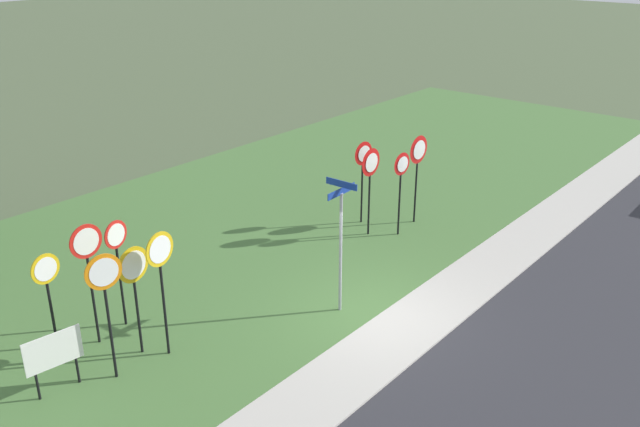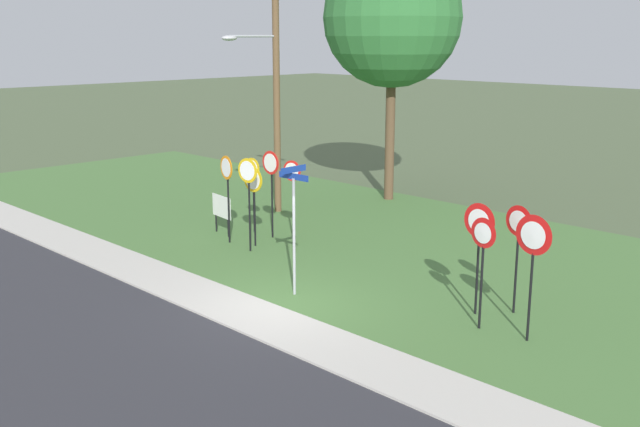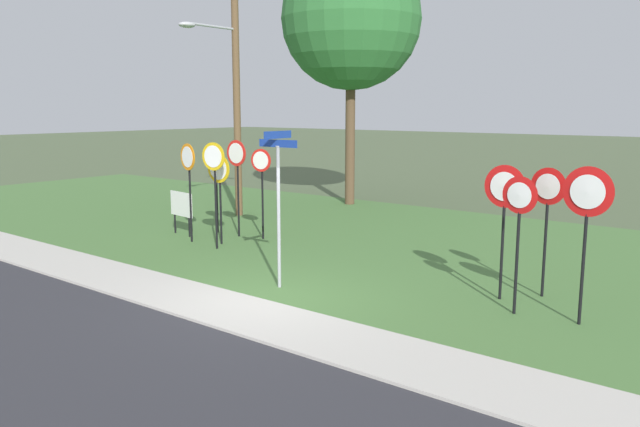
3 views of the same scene
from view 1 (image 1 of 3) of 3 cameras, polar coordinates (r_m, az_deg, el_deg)
The scene contains 16 objects.
ground_plane at distance 15.69m, azimuth 4.89°, elevation -8.70°, with size 160.00×160.00×0.00m, color #4C5B3D.
road_asphalt at distance 14.02m, azimuth 21.64°, elevation -14.68°, with size 44.00×6.40×0.01m, color #2D2D33.
sidewalk_strip at distance 15.31m, azimuth 7.37°, elevation -9.56°, with size 44.00×1.60×0.06m, color #BCB7AD.
grass_median at distance 19.30m, azimuth -9.80°, elevation -2.59°, with size 44.00×12.00×0.04m, color #477038.
stop_sign_near_left at distance 14.25m, azimuth -21.93°, elevation -5.71°, with size 0.62×0.11×2.42m.
stop_sign_near_right at distance 13.69m, azimuth -13.23°, elevation -4.42°, with size 0.72×0.13×2.77m.
stop_sign_far_left at distance 15.07m, azimuth -16.68°, elevation -3.11°, with size 0.62×0.15×2.52m.
stop_sign_far_center at distance 13.26m, azimuth -17.61°, elevation -6.13°, with size 0.71×0.16×2.69m.
stop_sign_far_right at distance 14.49m, azimuth -18.95°, elevation -3.59°, with size 0.73×0.09×2.74m.
stop_sign_center_tall at distance 13.98m, azimuth -15.36°, elevation -5.19°, with size 0.76×0.11×2.42m.
yield_sign_near_left at distance 19.06m, azimuth 6.89°, elevation 3.26°, with size 0.66×0.12×2.47m.
yield_sign_near_right at distance 19.93m, azimuth 8.29°, elevation 4.67°, with size 0.84×0.11×2.69m.
yield_sign_far_left at distance 19.80m, azimuth 3.68°, elevation 4.27°, with size 0.71×0.13×2.52m.
yield_sign_far_right at distance 18.95m, azimuth 4.31°, elevation 3.62°, with size 0.80×0.10×2.59m.
street_name_post at distance 14.99m, azimuth 1.76°, elevation -1.90°, with size 0.96×0.82×3.18m.
notice_board at distance 13.80m, azimuth -21.51°, elevation -10.91°, with size 1.09×0.18×1.25m.
Camera 1 is at (-11.09, -7.55, 8.14)m, focal length 38.01 mm.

